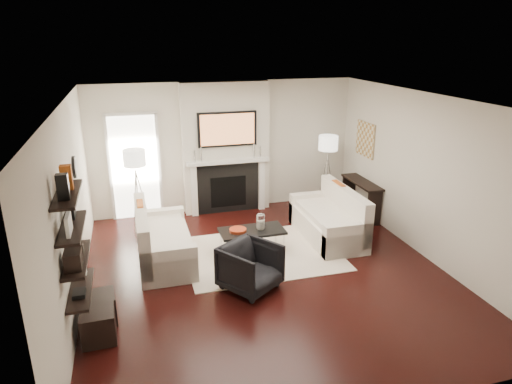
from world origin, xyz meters
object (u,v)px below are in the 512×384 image
object	(u,v)px
ottoman_near	(100,309)
armchair	(250,265)
loveseat_left_base	(165,248)
loveseat_right_base	(327,227)
lamp_right_shade	(328,143)
lamp_left_shade	(134,158)
coffee_table	(252,231)

from	to	relation	value
ottoman_near	armchair	bearing A→B (deg)	7.62
loveseat_left_base	armchair	xyz separation A→B (m)	(1.13, -1.26, 0.17)
loveseat_left_base	loveseat_right_base	bearing A→B (deg)	2.09
armchair	lamp_right_shade	size ratio (longest dim) A/B	1.91
lamp_left_shade	lamp_right_shade	size ratio (longest dim) A/B	1.00
lamp_left_shade	ottoman_near	size ratio (longest dim) A/B	1.00
coffee_table	lamp_right_shade	world-z (taller)	lamp_right_shade
loveseat_right_base	lamp_left_shade	bearing A→B (deg)	159.65
armchair	lamp_right_shade	bearing A→B (deg)	13.67
loveseat_right_base	lamp_right_shade	distance (m)	1.94
coffee_table	armchair	world-z (taller)	armchair
loveseat_left_base	ottoman_near	world-z (taller)	loveseat_left_base
coffee_table	loveseat_right_base	bearing A→B (deg)	8.63
loveseat_right_base	coffee_table	world-z (taller)	same
loveseat_left_base	loveseat_right_base	size ratio (longest dim) A/B	1.00
ottoman_near	loveseat_left_base	bearing A→B (deg)	57.68
coffee_table	loveseat_left_base	bearing A→B (deg)	175.36
coffee_table	lamp_right_shade	distance (m)	2.83
lamp_left_shade	armchair	bearing A→B (deg)	-60.22
loveseat_right_base	ottoman_near	distance (m)	4.27
loveseat_left_base	armchair	world-z (taller)	armchair
coffee_table	armchair	xyz separation A→B (m)	(-0.34, -1.14, -0.02)
coffee_table	lamp_left_shade	bearing A→B (deg)	141.33
coffee_table	lamp_right_shade	bearing A→B (deg)	37.66
lamp_left_shade	ottoman_near	world-z (taller)	lamp_left_shade
loveseat_right_base	coffee_table	size ratio (longest dim) A/B	1.64
lamp_left_shade	ottoman_near	bearing A→B (deg)	-102.16
armchair	ottoman_near	distance (m)	2.13
loveseat_left_base	loveseat_right_base	distance (m)	2.97
loveseat_left_base	loveseat_right_base	xyz separation A→B (m)	(2.97, 0.11, 0.00)
loveseat_left_base	armchair	distance (m)	1.70
loveseat_left_base	coffee_table	xyz separation A→B (m)	(1.47, -0.12, 0.19)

